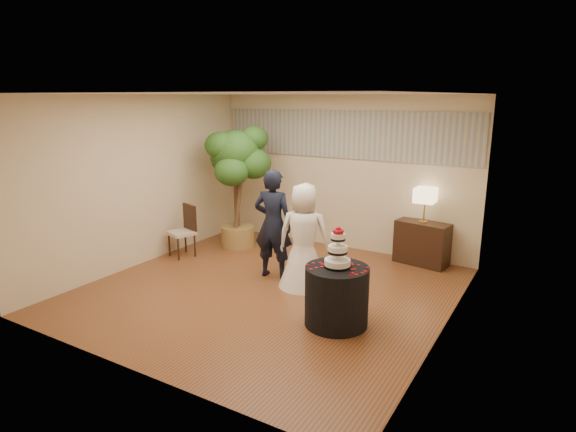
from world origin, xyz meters
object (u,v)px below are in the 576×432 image
Objects in this scene: table_lamp at (425,205)px; ficus_tree at (236,187)px; side_chair at (181,231)px; console at (422,243)px; groom at (273,224)px; wedding_cake at (338,247)px; cake_table at (337,296)px; bride at (304,236)px.

table_lamp is 0.25× the size of ficus_tree.
console is at bearing 43.26° from side_chair.
ficus_tree reaches higher than groom.
ficus_tree is 2.51× the size of side_chair.
console is at bearing 83.93° from wedding_cake.
table_lamp is at bearing 43.26° from side_chair.
groom is 1.85m from wedding_cake.
console is 3.44m from ficus_tree.
ficus_tree reaches higher than cake_table.
cake_table is at bearing -86.40° from console.
console is at bearing 0.00° from table_lamp.
side_chair is (-3.47, 1.00, -0.55)m from wedding_cake.
table_lamp reaches higher than console.
wedding_cake is at bearing -86.40° from console.
groom is at bearing 147.24° from wedding_cake.
ficus_tree is at bearing -156.65° from console.
cake_table is (0.95, -0.90, -0.41)m from bride.
side_chair is (-3.76, -1.76, 0.09)m from console.
console is 0.38× the size of ficus_tree.
side_chair is at bearing 163.94° from wedding_cake.
wedding_cake is at bearing 119.60° from bride.
ficus_tree is (-2.96, 1.97, 0.14)m from wedding_cake.
console is (0.29, 2.76, -0.01)m from cake_table.
groom is at bearing -126.62° from console.
groom is 0.74× the size of ficus_tree.
table_lamp is at bearing -141.04° from bride.
wedding_cake is (0.95, -0.90, 0.22)m from bride.
cake_table is 0.90× the size of console.
console is at bearing 13.68° from ficus_tree.
side_chair reaches higher than cake_table.
bride is at bearing 136.83° from cake_table.
wedding_cake is 2.85m from console.
wedding_cake is 3.65m from side_chair.
groom reaches higher than table_lamp.
cake_table is 2.78m from console.
ficus_tree is (-2.96, 1.97, 0.77)m from cake_table.
table_lamp is at bearing 83.93° from wedding_cake.
wedding_cake is 0.58× the size of console.
groom is 2.56m from table_lamp.
bride reaches higher than wedding_cake.
side_chair is at bearing -154.90° from table_lamp.
side_chair is (-3.47, 1.00, 0.08)m from cake_table.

